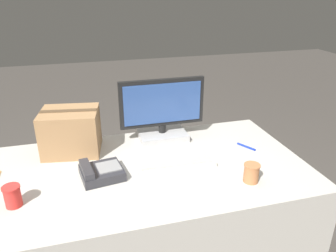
# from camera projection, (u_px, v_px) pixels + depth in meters

# --- Properties ---
(office_desk) EXTENTS (1.80, 0.90, 0.72)m
(office_desk) POSITION_uv_depth(u_px,v_px,m) (137.00, 225.00, 1.83)
(office_desk) COLOR beige
(office_desk) RESTS_ON ground_plane
(monitor) EXTENTS (0.51, 0.21, 0.38)m
(monitor) POSITION_uv_depth(u_px,v_px,m) (162.00, 115.00, 1.96)
(monitor) COLOR #B7B7B7
(monitor) RESTS_ON office_desk
(keyboard) EXTENTS (0.42, 0.18, 0.03)m
(keyboard) POSITION_uv_depth(u_px,v_px,m) (175.00, 161.00, 1.74)
(keyboard) COLOR beige
(keyboard) RESTS_ON office_desk
(desk_phone) EXTENTS (0.22, 0.21, 0.08)m
(desk_phone) POSITION_uv_depth(u_px,v_px,m) (100.00, 172.00, 1.61)
(desk_phone) COLOR #2D2D33
(desk_phone) RESTS_ON office_desk
(paper_cup_left) EXTENTS (0.08, 0.08, 0.10)m
(paper_cup_left) POSITION_uv_depth(u_px,v_px,m) (13.00, 196.00, 1.39)
(paper_cup_left) COLOR red
(paper_cup_left) RESTS_ON office_desk
(paper_cup_right) EXTENTS (0.08, 0.08, 0.09)m
(paper_cup_right) POSITION_uv_depth(u_px,v_px,m) (251.00, 173.00, 1.57)
(paper_cup_right) COLOR #BC7547
(paper_cup_right) RESTS_ON office_desk
(cardboard_box) EXTENTS (0.34, 0.30, 0.25)m
(cardboard_box) POSITION_uv_depth(u_px,v_px,m) (71.00, 131.00, 1.83)
(cardboard_box) COLOR #9E754C
(cardboard_box) RESTS_ON office_desk
(pen_marker) EXTENTS (0.07, 0.11, 0.01)m
(pen_marker) POSITION_uv_depth(u_px,v_px,m) (246.00, 147.00, 1.91)
(pen_marker) COLOR #1933B2
(pen_marker) RESTS_ON office_desk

